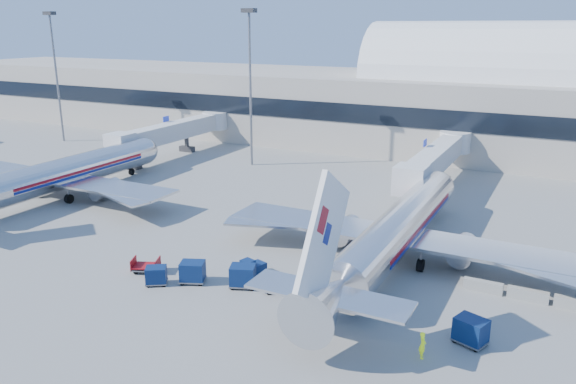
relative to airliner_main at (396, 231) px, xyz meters
The scene contains 21 objects.
ground 11.35m from the airliner_main, 155.75° to the right, with size 260.00×260.00×0.00m, color gray.
terminal 56.80m from the airliner_main, 114.64° to the left, with size 170.00×28.15×21.00m.
airliner_main is the anchor object (origin of this frame).
airliner_mid 42.00m from the airliner_main, behind, with size 32.00×37.26×12.07m.
jetbridge_near 26.43m from the airliner_main, 95.22° to the left, with size 4.40×27.50×6.25m.
jetbridge_mid 51.62m from the airliner_main, 149.36° to the left, with size 4.40×27.50×6.25m.
mast_far_west 75.44m from the airliner_main, 159.99° to the left, with size 2.00×1.20×22.60m.
mast_west 41.12m from the airliner_main, 139.64° to the left, with size 2.00×1.20×22.60m.
barrier_near 8.74m from the airliner_main, 17.39° to the right, with size 3.00×0.55×0.90m, color #9E9E96.
barrier_mid 11.84m from the airliner_main, 12.50° to the right, with size 3.00×0.55×0.90m, color #9E9E96.
barrier_far 15.02m from the airliner_main, ahead, with size 3.00×0.55×0.90m, color #9E9E96.
tug_lead 12.03m from the airliner_main, 122.47° to the right, with size 2.67×2.21×1.56m.
tug_right 9.59m from the airliner_main, 94.05° to the right, with size 2.61×2.84×1.69m.
tug_left 13.12m from the airliner_main, 139.52° to the right, with size 1.81×2.60×1.54m.
cart_train_a 14.21m from the airliner_main, 131.57° to the right, with size 2.51×2.23×1.83m.
cart_train_b 17.92m from the airliner_main, 138.92° to the right, with size 2.47×2.21×1.78m.
cart_train_c 20.82m from the airliner_main, 139.84° to the right, with size 2.15×2.03×1.51m.
cart_solo_near 13.43m from the airliner_main, 101.59° to the right, with size 2.06×1.64×1.70m.
cart_solo_far 13.90m from the airliner_main, 51.99° to the right, with size 2.47×2.17×1.82m.
cart_open_red 21.88m from the airliner_main, 146.97° to the right, with size 2.68×2.34×0.60m.
ramp_worker 15.31m from the airliner_main, 66.47° to the right, with size 0.65×0.43×1.79m, color #C1F91A.
Camera 1 is at (22.78, -41.02, 20.24)m, focal length 35.00 mm.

